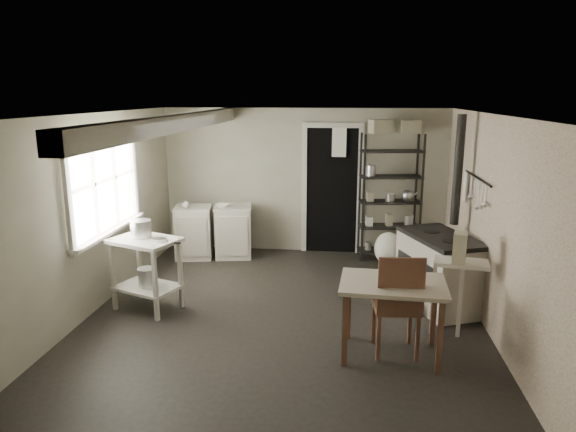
# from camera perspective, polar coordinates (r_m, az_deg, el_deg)

# --- Properties ---
(floor) EXTENTS (5.00, 5.00, 0.00)m
(floor) POSITION_cam_1_polar(r_m,az_deg,el_deg) (6.15, -0.33, -10.67)
(floor) COLOR black
(floor) RESTS_ON ground
(ceiling) EXTENTS (5.00, 5.00, 0.00)m
(ceiling) POSITION_cam_1_polar(r_m,az_deg,el_deg) (5.62, -0.36, 11.26)
(ceiling) COLOR beige
(ceiling) RESTS_ON wall_back
(wall_back) EXTENTS (4.50, 0.02, 2.30)m
(wall_back) POSITION_cam_1_polar(r_m,az_deg,el_deg) (8.22, 1.77, 3.88)
(wall_back) COLOR #A7A38E
(wall_back) RESTS_ON ground
(wall_front) EXTENTS (4.50, 0.02, 2.30)m
(wall_front) POSITION_cam_1_polar(r_m,az_deg,el_deg) (3.43, -5.46, -10.02)
(wall_front) COLOR #A7A38E
(wall_front) RESTS_ON ground
(wall_left) EXTENTS (0.02, 5.00, 2.30)m
(wall_left) POSITION_cam_1_polar(r_m,az_deg,el_deg) (6.45, -20.62, 0.35)
(wall_left) COLOR #A7A38E
(wall_left) RESTS_ON ground
(wall_right) EXTENTS (0.02, 5.00, 2.30)m
(wall_right) POSITION_cam_1_polar(r_m,az_deg,el_deg) (5.95, 21.70, -0.78)
(wall_right) COLOR #A7A38E
(wall_right) RESTS_ON ground
(window) EXTENTS (0.12, 1.76, 1.28)m
(window) POSITION_cam_1_polar(r_m,az_deg,el_deg) (6.54, -19.85, 3.73)
(window) COLOR beige
(window) RESTS_ON wall_left
(doorway) EXTENTS (0.96, 0.10, 2.08)m
(doorway) POSITION_cam_1_polar(r_m,az_deg,el_deg) (8.19, 4.88, 2.74)
(doorway) COLOR beige
(doorway) RESTS_ON ground
(ceiling_beam) EXTENTS (0.18, 5.00, 0.18)m
(ceiling_beam) POSITION_cam_1_polar(r_m,az_deg,el_deg) (5.89, -12.20, 10.09)
(ceiling_beam) COLOR beige
(ceiling_beam) RESTS_ON ceiling
(wallpaper_panel) EXTENTS (0.01, 5.00, 2.30)m
(wallpaper_panel) POSITION_cam_1_polar(r_m,az_deg,el_deg) (5.95, 21.61, -0.77)
(wallpaper_panel) COLOR beige
(wallpaper_panel) RESTS_ON wall_right
(utensil_rail) EXTENTS (0.06, 1.20, 0.44)m
(utensil_rail) POSITION_cam_1_polar(r_m,az_deg,el_deg) (6.43, 20.15, 4.00)
(utensil_rail) COLOR silver
(utensil_rail) RESTS_ON wall_right
(prep_table) EXTENTS (0.90, 0.78, 0.87)m
(prep_table) POSITION_cam_1_polar(r_m,az_deg,el_deg) (6.35, -15.39, -6.52)
(prep_table) COLOR beige
(prep_table) RESTS_ON ground
(stockpot) EXTENTS (0.24, 0.24, 0.26)m
(stockpot) POSITION_cam_1_polar(r_m,az_deg,el_deg) (6.28, -16.00, -1.61)
(stockpot) COLOR silver
(stockpot) RESTS_ON prep_table
(saucepan) EXTENTS (0.19, 0.19, 0.09)m
(saucepan) POSITION_cam_1_polar(r_m,az_deg,el_deg) (6.08, -14.01, -2.85)
(saucepan) COLOR silver
(saucepan) RESTS_ON prep_table
(bucket) EXTENTS (0.24, 0.24, 0.24)m
(bucket) POSITION_cam_1_polar(r_m,az_deg,el_deg) (6.35, -15.37, -6.64)
(bucket) COLOR silver
(bucket) RESTS_ON prep_table
(base_cabinets) EXTENTS (1.31, 0.74, 0.81)m
(base_cabinets) POSITION_cam_1_polar(r_m,az_deg,el_deg) (8.12, -8.28, -1.36)
(base_cabinets) COLOR beige
(base_cabinets) RESTS_ON ground
(mixing_bowl) EXTENTS (0.27, 0.27, 0.06)m
(mixing_bowl) POSITION_cam_1_polar(r_m,az_deg,el_deg) (7.95, -7.34, 2.00)
(mixing_bowl) COLOR white
(mixing_bowl) RESTS_ON base_cabinets
(counter_cup) EXTENTS (0.14, 0.14, 0.09)m
(counter_cup) POSITION_cam_1_polar(r_m,az_deg,el_deg) (7.98, -11.32, 1.98)
(counter_cup) COLOR white
(counter_cup) RESTS_ON base_cabinets
(shelf_rack) EXTENTS (0.96, 0.50, 1.94)m
(shelf_rack) POSITION_cam_1_polar(r_m,az_deg,el_deg) (8.01, 11.27, 1.92)
(shelf_rack) COLOR black
(shelf_rack) RESTS_ON ground
(shelf_jar) EXTENTS (0.12, 0.12, 0.21)m
(shelf_jar) POSITION_cam_1_polar(r_m,az_deg,el_deg) (7.88, 8.85, 4.97)
(shelf_jar) COLOR white
(shelf_jar) RESTS_ON shelf_rack
(storage_box_a) EXTENTS (0.36, 0.34, 0.20)m
(storage_box_a) POSITION_cam_1_polar(r_m,az_deg,el_deg) (7.81, 10.21, 9.53)
(storage_box_a) COLOR beige
(storage_box_a) RESTS_ON shelf_rack
(storage_box_b) EXTENTS (0.35, 0.33, 0.19)m
(storage_box_b) POSITION_cam_1_polar(r_m,az_deg,el_deg) (7.95, 13.25, 9.31)
(storage_box_b) COLOR beige
(storage_box_b) RESTS_ON shelf_rack
(stove) EXTENTS (0.99, 1.27, 0.88)m
(stove) POSITION_cam_1_polar(r_m,az_deg,el_deg) (6.46, 16.42, -5.87)
(stove) COLOR beige
(stove) RESTS_ON ground
(stovepipe) EXTENTS (0.11, 0.11, 1.33)m
(stovepipe) POSITION_cam_1_polar(r_m,az_deg,el_deg) (6.70, 18.37, 4.83)
(stovepipe) COLOR black
(stovepipe) RESTS_ON stove
(side_ledge) EXTENTS (0.59, 0.39, 0.84)m
(side_ledge) POSITION_cam_1_polar(r_m,az_deg,el_deg) (5.71, 18.42, -8.68)
(side_ledge) COLOR beige
(side_ledge) RESTS_ON ground
(oats_box) EXTENTS (0.18, 0.24, 0.32)m
(oats_box) POSITION_cam_1_polar(r_m,az_deg,el_deg) (5.47, 18.55, -3.24)
(oats_box) COLOR beige
(oats_box) RESTS_ON side_ledge
(work_table) EXTENTS (1.04, 0.76, 0.76)m
(work_table) POSITION_cam_1_polar(r_m,az_deg,el_deg) (5.18, 11.41, -11.14)
(work_table) COLOR beige
(work_table) RESTS_ON ground
(table_cup) EXTENTS (0.13, 0.13, 0.10)m
(table_cup) POSITION_cam_1_polar(r_m,az_deg,el_deg) (4.99, 14.13, -6.97)
(table_cup) COLOR white
(table_cup) RESTS_ON work_table
(chair) EXTENTS (0.47, 0.49, 1.05)m
(chair) POSITION_cam_1_polar(r_m,az_deg,el_deg) (5.20, 11.90, -9.81)
(chair) COLOR #513123
(chair) RESTS_ON ground
(flour_sack) EXTENTS (0.53, 0.50, 0.50)m
(flour_sack) POSITION_cam_1_polar(r_m,az_deg,el_deg) (7.85, 11.07, -3.65)
(flour_sack) COLOR white
(flour_sack) RESTS_ON ground
(floor_crock) EXTENTS (0.13, 0.13, 0.16)m
(floor_crock) POSITION_cam_1_polar(r_m,az_deg,el_deg) (6.25, 14.05, -9.97)
(floor_crock) COLOR white
(floor_crock) RESTS_ON ground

